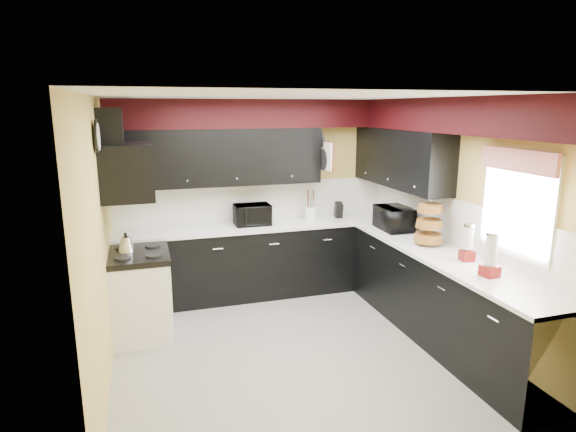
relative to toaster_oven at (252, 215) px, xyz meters
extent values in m
plane|color=gray|center=(0.10, -1.51, -1.07)|extent=(3.60, 3.60, 0.00)
cube|color=#E0C666|center=(0.10, 0.29, 0.18)|extent=(3.60, 0.06, 2.50)
cube|color=#E0C666|center=(1.90, -1.51, 0.18)|extent=(0.06, 3.60, 2.50)
cube|color=#E0C666|center=(-1.70, -1.51, 0.18)|extent=(0.06, 3.60, 2.50)
cube|color=white|center=(0.10, -1.51, 1.43)|extent=(3.60, 3.60, 0.06)
cube|color=black|center=(0.10, -0.01, -0.62)|extent=(3.60, 0.60, 0.90)
cube|color=black|center=(1.60, -1.81, -0.62)|extent=(0.60, 3.00, 0.90)
cube|color=white|center=(0.10, -0.01, -0.15)|extent=(3.62, 0.64, 0.04)
cube|color=white|center=(1.60, -1.81, -0.15)|extent=(0.64, 3.02, 0.04)
cube|color=white|center=(0.10, 0.28, 0.12)|extent=(3.60, 0.02, 0.50)
cube|color=white|center=(1.89, -1.51, 0.12)|extent=(0.02, 3.60, 0.50)
cube|color=black|center=(-0.40, 0.11, 0.73)|extent=(2.60, 0.35, 0.70)
cube|color=black|center=(1.72, -0.61, 0.73)|extent=(0.35, 1.80, 0.70)
cube|color=black|center=(0.10, 0.11, 1.26)|extent=(3.60, 0.36, 0.35)
cube|color=black|center=(1.72, -1.69, 1.26)|extent=(0.36, 3.24, 0.35)
cube|color=white|center=(-1.40, -0.76, -0.64)|extent=(0.60, 0.75, 0.86)
cube|color=black|center=(-1.40, -0.76, -0.18)|extent=(0.62, 0.77, 0.06)
cube|color=black|center=(-1.45, -0.76, 0.71)|extent=(0.50, 0.78, 0.55)
cube|color=black|center=(-1.58, -0.76, 1.13)|extent=(0.24, 0.40, 0.40)
cube|color=red|center=(1.83, -2.41, 0.88)|extent=(0.04, 0.88, 0.20)
cube|color=white|center=(0.93, -0.21, 0.73)|extent=(0.03, 0.26, 0.35)
imported|color=black|center=(0.00, 0.00, 0.00)|extent=(0.45, 0.38, 0.26)
imported|color=black|center=(1.60, -0.76, 0.01)|extent=(0.36, 0.52, 0.28)
cylinder|color=white|center=(0.80, 0.04, -0.04)|extent=(0.21, 0.21, 0.17)
cube|color=black|center=(1.20, 0.03, -0.03)|extent=(0.12, 0.15, 0.21)
camera|label=1|loc=(-1.32, -5.83, 1.33)|focal=30.00mm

